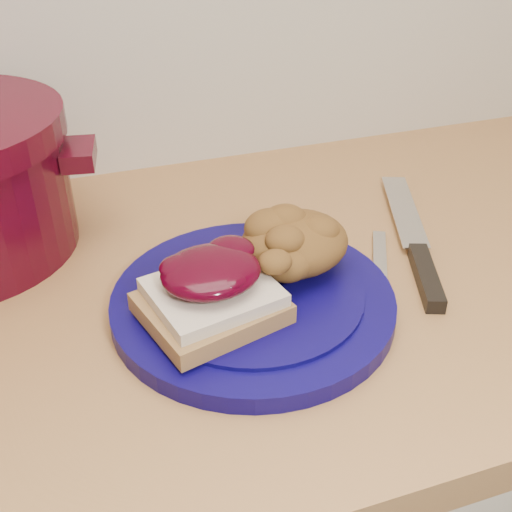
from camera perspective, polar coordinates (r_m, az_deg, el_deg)
name	(u,v)px	position (r m, az deg, el deg)	size (l,w,h in m)	color
plate	(253,302)	(0.64, -0.27, -4.14)	(0.28, 0.28, 0.02)	#0A0548
sandwich	(211,291)	(0.59, -3.99, -3.09)	(0.14, 0.13, 0.06)	olive
stuffing_mound	(294,243)	(0.65, 3.41, 1.14)	(0.11, 0.10, 0.06)	brown
chef_knife	(419,257)	(0.73, 14.33, -0.05)	(0.12, 0.28, 0.02)	black
butter_knife	(380,278)	(0.70, 11.00, -1.90)	(0.19, 0.01, 0.00)	silver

